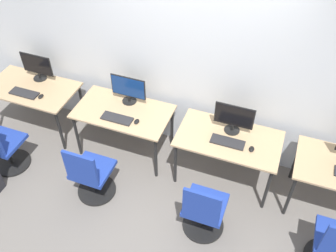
% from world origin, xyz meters
% --- Properties ---
extents(ground_plane, '(20.00, 20.00, 0.00)m').
position_xyz_m(ground_plane, '(0.00, 0.00, 0.00)').
color(ground_plane, slate).
extents(wall_back, '(12.00, 0.05, 2.80)m').
position_xyz_m(wall_back, '(0.00, 0.82, 1.40)').
color(wall_back, silver).
rests_on(wall_back, ground_plane).
extents(desk_far_left, '(1.23, 0.69, 0.71)m').
position_xyz_m(desk_far_left, '(-2.08, 0.35, 0.64)').
color(desk_far_left, tan).
rests_on(desk_far_left, ground_plane).
extents(monitor_far_left, '(0.47, 0.19, 0.38)m').
position_xyz_m(monitor_far_left, '(-2.08, 0.57, 0.92)').
color(monitor_far_left, black).
rests_on(monitor_far_left, desk_far_left).
extents(keyboard_far_left, '(0.40, 0.15, 0.02)m').
position_xyz_m(keyboard_far_left, '(-2.08, 0.20, 0.72)').
color(keyboard_far_left, '#262628').
rests_on(keyboard_far_left, desk_far_left).
extents(mouse_far_left, '(0.06, 0.09, 0.03)m').
position_xyz_m(mouse_far_left, '(-1.83, 0.21, 0.73)').
color(mouse_far_left, black).
rests_on(mouse_far_left, desk_far_left).
extents(office_chair_far_left, '(0.48, 0.48, 0.88)m').
position_xyz_m(office_chair_far_left, '(-2.03, -0.49, 0.36)').
color(office_chair_far_left, black).
rests_on(office_chair_far_left, ground_plane).
extents(desk_left, '(1.23, 0.69, 0.71)m').
position_xyz_m(desk_left, '(-0.69, 0.35, 0.64)').
color(desk_left, tan).
rests_on(desk_left, ground_plane).
extents(monitor_left, '(0.47, 0.19, 0.38)m').
position_xyz_m(monitor_left, '(-0.69, 0.55, 0.92)').
color(monitor_left, black).
rests_on(monitor_left, desk_left).
extents(keyboard_left, '(0.40, 0.15, 0.02)m').
position_xyz_m(keyboard_left, '(-0.69, 0.18, 0.72)').
color(keyboard_left, '#262628').
rests_on(keyboard_left, desk_left).
extents(mouse_left, '(0.06, 0.09, 0.03)m').
position_xyz_m(mouse_left, '(-0.44, 0.21, 0.73)').
color(mouse_left, black).
rests_on(mouse_left, desk_left).
extents(office_chair_left, '(0.48, 0.48, 0.88)m').
position_xyz_m(office_chair_left, '(-0.74, -0.50, 0.36)').
color(office_chair_left, black).
rests_on(office_chair_left, ground_plane).
extents(desk_right, '(1.23, 0.69, 0.71)m').
position_xyz_m(desk_right, '(0.69, 0.35, 0.64)').
color(desk_right, tan).
rests_on(desk_right, ground_plane).
extents(monitor_right, '(0.47, 0.19, 0.38)m').
position_xyz_m(monitor_right, '(0.69, 0.48, 0.92)').
color(monitor_right, black).
rests_on(monitor_right, desk_right).
extents(keyboard_right, '(0.40, 0.15, 0.02)m').
position_xyz_m(keyboard_right, '(0.69, 0.27, 0.72)').
color(keyboard_right, '#262628').
rests_on(keyboard_right, desk_right).
extents(mouse_right, '(0.06, 0.09, 0.03)m').
position_xyz_m(mouse_right, '(0.98, 0.25, 0.73)').
color(mouse_right, black).
rests_on(mouse_right, desk_right).
extents(office_chair_right, '(0.48, 0.48, 0.88)m').
position_xyz_m(office_chair_right, '(0.66, -0.51, 0.36)').
color(office_chair_right, black).
rests_on(office_chair_right, ground_plane).
extents(office_chair_far_right, '(0.48, 0.48, 0.88)m').
position_xyz_m(office_chair_far_right, '(2.03, -0.44, 0.36)').
color(office_chair_far_right, black).
rests_on(office_chair_far_right, ground_plane).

